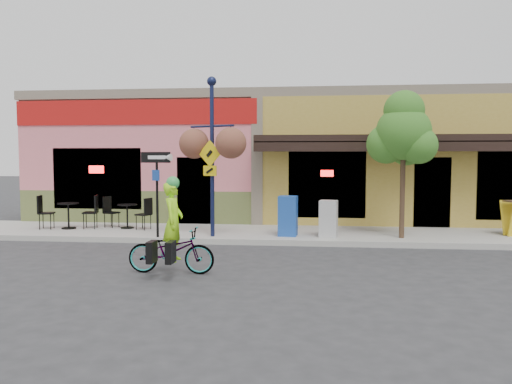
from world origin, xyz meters
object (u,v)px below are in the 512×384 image
street_tree (403,164)px  one_way_sign (157,195)px  lamp_post (212,157)px  newspaper_box_grey (328,219)px  building (293,158)px  newspaper_box_blue (288,216)px  cyclist_rider (173,234)px  bicycle (171,251)px

street_tree → one_way_sign: bearing=-175.0°
lamp_post → one_way_sign: (-1.45, -0.30, -1.01)m
newspaper_box_grey → building: bearing=110.3°
one_way_sign → newspaper_box_grey: (4.58, 0.51, -0.65)m
newspaper_box_blue → cyclist_rider: bearing=-111.2°
building → newspaper_box_grey: size_ratio=18.37×
building → bicycle: bearing=-101.3°
bicycle → street_tree: size_ratio=0.44×
lamp_post → newspaper_box_blue: bearing=31.3°
cyclist_rider → lamp_post: (0.04, 3.75, 1.52)m
one_way_sign → newspaper_box_blue: 3.59m
one_way_sign → bicycle: bearing=-56.1°
cyclist_rider → one_way_sign: 3.76m
lamp_post → newspaper_box_grey: bearing=26.6°
building → one_way_sign: size_ratio=7.95×
bicycle → lamp_post: 4.18m
cyclist_rider → lamp_post: 4.04m
building → cyclist_rider: (-2.00, -10.30, -1.47)m
lamp_post → newspaper_box_blue: size_ratio=3.94×
cyclist_rider → newspaper_box_grey: 5.08m
building → newspaper_box_blue: size_ratio=16.63×
bicycle → newspaper_box_blue: bearing=-27.4°
bicycle → newspaper_box_grey: 5.11m
bicycle → building: bearing=-10.9°
cyclist_rider → street_tree: bearing=-51.5°
cyclist_rider → lamp_post: bearing=-0.3°
building → newspaper_box_grey: 6.65m
building → street_tree: building is taller
lamp_post → newspaper_box_blue: lamp_post is taller
lamp_post → building: bearing=96.1°
building → bicycle: size_ratio=10.50×
one_way_sign → lamp_post: bearing=24.2°
bicycle → one_way_sign: one_way_sign is taller
street_tree → lamp_post: bearing=-176.9°
one_way_sign → street_tree: bearing=17.5°
bicycle → cyclist_rider: size_ratio=1.10×
cyclist_rider → lamp_post: lamp_post is taller
building → street_tree: bearing=-63.6°
cyclist_rider → newspaper_box_grey: (3.18, 3.96, -0.14)m
lamp_post → one_way_sign: lamp_post is taller
newspaper_box_grey → street_tree: 2.44m
lamp_post → newspaper_box_grey: (3.13, 0.21, -1.66)m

